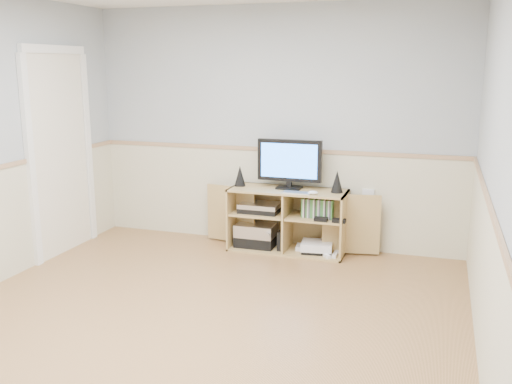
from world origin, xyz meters
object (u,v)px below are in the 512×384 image
Objects in this scene: media_cabinet at (289,218)px; keyboard at (297,193)px; monitor at (289,162)px; game_consoles at (316,247)px.

keyboard is (0.13, -0.19, 0.32)m from media_cabinet.
monitor reaches higher than game_consoles.
monitor is at bearing 168.85° from game_consoles.
keyboard is at bearing -56.04° from monitor.
media_cabinet is 6.67× the size of keyboard.
media_cabinet is 0.41m from game_consoles.
keyboard is 0.63m from game_consoles.
media_cabinet is 4.09× the size of game_consoles.
game_consoles is (0.31, -0.06, -0.86)m from monitor.
keyboard is 0.61× the size of game_consoles.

